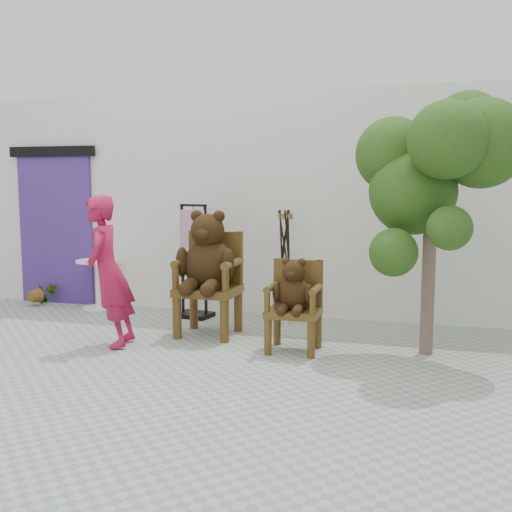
# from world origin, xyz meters

# --- Properties ---
(ground_plane) EXTENTS (60.00, 60.00, 0.00)m
(ground_plane) POSITION_xyz_m (0.00, 0.00, 0.00)
(ground_plane) COLOR gray
(ground_plane) RESTS_ON ground
(back_wall) EXTENTS (9.00, 1.00, 3.00)m
(back_wall) POSITION_xyz_m (0.00, 3.10, 1.50)
(back_wall) COLOR silver
(back_wall) RESTS_ON ground
(doorway) EXTENTS (1.40, 0.11, 2.33)m
(doorway) POSITION_xyz_m (-3.00, 2.58, 1.16)
(doorway) COLOR #432878
(doorway) RESTS_ON ground
(chair_big) EXTENTS (0.70, 0.78, 1.48)m
(chair_big) POSITION_xyz_m (-0.14, 1.36, 0.84)
(chair_big) COLOR #422C0E
(chair_big) RESTS_ON ground
(chair_small) EXTENTS (0.55, 0.54, 1.01)m
(chair_small) POSITION_xyz_m (0.97, 0.97, 0.60)
(chair_small) COLOR #422C0E
(chair_small) RESTS_ON ground
(person) EXTENTS (0.52, 0.67, 1.66)m
(person) POSITION_xyz_m (-1.02, 0.60, 0.83)
(person) COLOR #A7143D
(person) RESTS_ON ground
(cafe_table) EXTENTS (0.60, 0.60, 0.70)m
(cafe_table) POSITION_xyz_m (-2.18, 2.33, 0.44)
(cafe_table) COLOR white
(cafe_table) RESTS_ON ground
(display_stand) EXTENTS (0.51, 0.42, 1.51)m
(display_stand) POSITION_xyz_m (-0.65, 2.19, 0.58)
(display_stand) COLOR black
(display_stand) RESTS_ON ground
(stool_bucket) EXTENTS (0.32, 0.32, 1.45)m
(stool_bucket) POSITION_xyz_m (0.58, 2.20, 0.64)
(stool_bucket) COLOR white
(stool_bucket) RESTS_ON ground
(tree) EXTENTS (1.70, 1.37, 2.71)m
(tree) POSITION_xyz_m (2.39, 1.20, 1.99)
(tree) COLOR brown
(tree) RESTS_ON ground
(potted_plant) EXTENTS (0.40, 0.36, 0.37)m
(potted_plant) POSITION_xyz_m (-3.12, 2.31, 0.19)
(potted_plant) COLOR #18350E
(potted_plant) RESTS_ON ground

